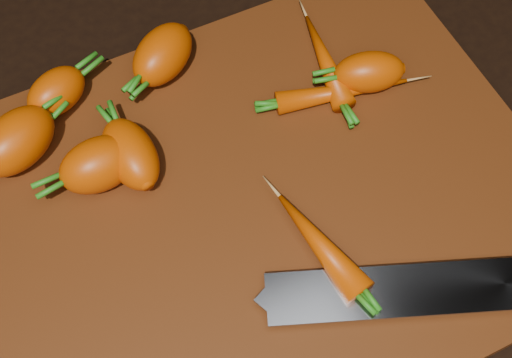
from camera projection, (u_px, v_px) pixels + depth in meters
name	position (u px, v px, depth m)	size (l,w,h in m)	color
ground	(261.00, 207.00, 0.63)	(2.00, 2.00, 0.01)	black
cutting_board	(261.00, 201.00, 0.62)	(0.50, 0.40, 0.01)	#55260C
carrot_0	(17.00, 141.00, 0.62)	(0.08, 0.05, 0.05)	#D04500
carrot_1	(99.00, 164.00, 0.61)	(0.07, 0.05, 0.05)	#D04500
carrot_2	(130.00, 154.00, 0.61)	(0.07, 0.04, 0.04)	#D04500
carrot_3	(163.00, 54.00, 0.67)	(0.07, 0.05, 0.05)	#D04500
carrot_4	(56.00, 92.00, 0.65)	(0.06, 0.04, 0.04)	#D04500
carrot_5	(369.00, 72.00, 0.66)	(0.07, 0.04, 0.04)	#D04500
carrot_6	(325.00, 60.00, 0.68)	(0.11, 0.02, 0.02)	#D04500
carrot_7	(342.00, 92.00, 0.66)	(0.12, 0.02, 0.02)	#D04500
carrot_8	(319.00, 243.00, 0.58)	(0.11, 0.03, 0.03)	#D04500
knife	(446.00, 288.00, 0.57)	(0.38, 0.18, 0.02)	gray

